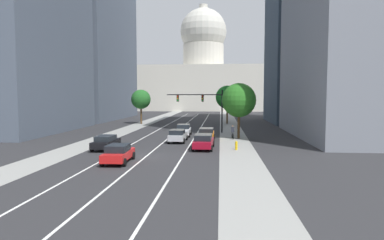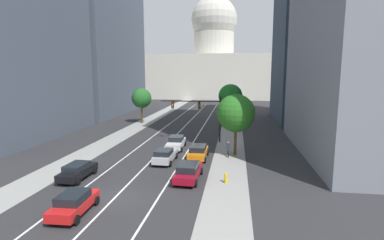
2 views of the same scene
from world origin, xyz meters
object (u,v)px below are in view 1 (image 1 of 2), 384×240
Objects in this scene: car_crimson at (203,141)px; capitol_building at (203,76)px; street_tree_mid_right at (239,100)px; car_red at (118,153)px; cyclist at (233,132)px; car_white at (183,130)px; street_tree_near_right at (227,97)px; fire_hydrant at (236,145)px; car_orange at (206,134)px; traffic_signal_mast at (204,103)px; car_silver at (178,135)px; car_black at (106,142)px; street_tree_near_left at (141,99)px.

capitol_building is at bearing 4.98° from car_crimson.
car_crimson is at bearing -114.26° from street_tree_mid_right.
car_red is 2.52× the size of cyclist.
car_white is 0.65× the size of street_tree_near_right.
car_crimson is at bearing 153.47° from cyclist.
car_white is 8.58m from street_tree_mid_right.
fire_hydrant is at bearing -89.44° from street_tree_near_right.
traffic_signal_mast reaches higher than car_orange.
car_orange is 15.79m from car_red.
car_silver is (1.63, -89.39, -12.08)m from capitol_building.
fire_hydrant is at bearing -55.42° from car_red.
car_silver reaches higher than car_orange.
capitol_building is at bearing 97.14° from street_tree_near_right.
car_white is (-3.27, 10.88, 0.01)m from car_crimson.
street_tree_mid_right is at bearing -52.77° from traffic_signal_mast.
car_orange is 9.19m from traffic_signal_mast.
car_black is 17.64m from street_tree_mid_right.
car_crimson reaches higher than fire_hydrant.
street_tree_near_left reaches higher than fire_hydrant.
cyclist reaches higher than car_black.
car_black is at bearing -111.69° from street_tree_near_right.
street_tree_near_left is (-17.56, 20.19, -0.13)m from street_tree_mid_right.
car_crimson reaches higher than car_orange.
car_orange is 3.58m from cyclist.
car_crimson reaches higher than car_black.
car_white is (6.55, 12.04, 0.04)m from car_black.
street_tree_near_right reaches higher than street_tree_near_left.
street_tree_near_right is (-0.25, 22.76, 4.30)m from cyclist.
car_black is 7.16m from car_red.
car_orange is 0.56× the size of traffic_signal_mast.
car_white is at bearing -11.84° from car_red.
cyclist is (-0.05, 8.60, 0.39)m from fire_hydrant.
traffic_signal_mast is 1.25× the size of street_tree_near_left.
traffic_signal_mast is at bearing -16.07° from car_red.
street_tree_mid_right reaches higher than car_white.
car_orange is 26.38m from street_tree_near_left.
street_tree_mid_right is 0.95× the size of street_tree_near_right.
capitol_building is 96.29m from car_black.
street_tree_near_left is at bearing 31.35° from car_orange.
street_tree_near_left is (-3.70, 30.30, 3.98)m from car_black.
car_silver is 0.98× the size of car_orange.
capitol_building is 12.08× the size of car_red.
street_tree_near_right reaches higher than car_black.
traffic_signal_mast is 1.12× the size of street_tree_near_right.
traffic_signal_mast is (2.54, 10.40, 3.64)m from car_silver.
cyclist reaches higher than car_white.
street_tree_mid_right is (7.31, -1.92, 4.06)m from car_white.
car_orange is (3.28, 1.99, 0.00)m from car_silver.
street_tree_near_left is at bearing 132.60° from traffic_signal_mast.
cyclist is 27.02m from street_tree_near_left.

